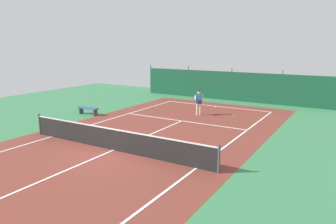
{
  "coord_description": "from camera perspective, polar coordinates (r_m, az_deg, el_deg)",
  "views": [
    {
      "loc": [
        9.06,
        -10.38,
        4.68
      ],
      "look_at": [
        0.04,
        4.66,
        0.9
      ],
      "focal_mm": 33.98,
      "sensor_mm": 36.0,
      "label": 1
    }
  ],
  "objects": [
    {
      "name": "tennis_ball_near_player",
      "position": [
        21.5,
        11.73,
        -0.58
      ],
      "size": [
        0.07,
        0.07,
        0.07
      ],
      "primitive_type": "sphere",
      "color": "#CCDB33",
      "rests_on": "ground"
    },
    {
      "name": "courtside_bench",
      "position": [
        22.01,
        -14.17,
        0.51
      ],
      "size": [
        1.6,
        0.4,
        0.49
      ],
      "color": "#335184",
      "rests_on": "ground"
    },
    {
      "name": "tennis_net",
      "position": [
        14.39,
        -9.77,
        -4.85
      ],
      "size": [
        10.12,
        0.1,
        1.1
      ],
      "color": "black",
      "rests_on": "ground"
    },
    {
      "name": "tennis_player",
      "position": [
        21.17,
        5.53,
        1.99
      ],
      "size": [
        0.56,
        0.83,
        1.64
      ],
      "rotation": [
        0.0,
        0.0,
        3.61
      ],
      "color": "beige",
      "rests_on": "ground"
    },
    {
      "name": "ground_plane",
      "position": [
        14.55,
        -9.69,
        -6.77
      ],
      "size": [
        36.0,
        36.0,
        0.0
      ],
      "primitive_type": "plane",
      "color": "#387A4C"
    },
    {
      "name": "tennis_ball_midcourt",
      "position": [
        15.73,
        1.31,
        -5.02
      ],
      "size": [
        0.07,
        0.07,
        0.07
      ],
      "primitive_type": "sphere",
      "color": "#CCDB33",
      "rests_on": "ground"
    },
    {
      "name": "court_surface",
      "position": [
        14.55,
        -9.7,
        -6.76
      ],
      "size": [
        11.02,
        26.6,
        0.01
      ],
      "color": "brown",
      "rests_on": "ground"
    },
    {
      "name": "back_fence",
      "position": [
        27.68,
        11.53,
        3.58
      ],
      "size": [
        16.3,
        0.98,
        2.7
      ],
      "color": "#14472D",
      "rests_on": "ground"
    }
  ]
}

